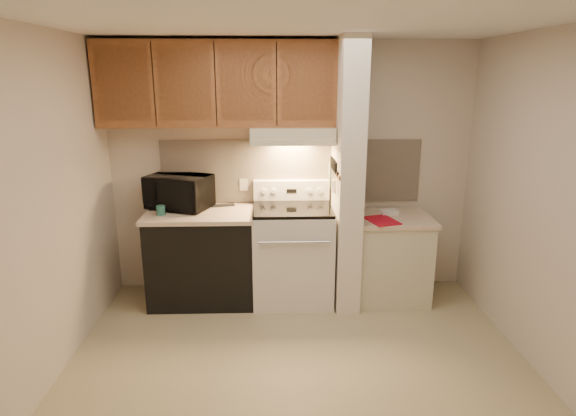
{
  "coord_description": "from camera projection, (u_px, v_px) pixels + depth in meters",
  "views": [
    {
      "loc": [
        -0.19,
        -3.26,
        2.17
      ],
      "look_at": [
        -0.06,
        0.75,
        1.05
      ],
      "focal_mm": 30.0,
      "sensor_mm": 36.0,
      "label": 1
    }
  ],
  "objects": [
    {
      "name": "cooktop",
      "position": [
        293.0,
        209.0,
        4.59
      ],
      "size": [
        0.74,
        0.64,
        0.03
      ],
      "primitive_type": "cube",
      "color": "black",
      "rests_on": "range_body"
    },
    {
      "name": "spoon_rest",
      "position": [
        223.0,
        205.0,
        4.78
      ],
      "size": [
        0.24,
        0.12,
        0.02
      ],
      "primitive_type": "cube",
      "rotation": [
        0.0,
        0.0,
        0.23
      ],
      "color": "black",
      "rests_on": "left_countertop"
    },
    {
      "name": "cab_door_a",
      "position": [
        123.0,
        85.0,
        4.25
      ],
      "size": [
        0.46,
        0.01,
        0.63
      ],
      "primitive_type": "cube",
      "color": "brown",
      "rests_on": "upper_cabinets"
    },
    {
      "name": "wall_right",
      "position": [
        549.0,
        207.0,
        3.45
      ],
      "size": [
        0.02,
        3.0,
        2.5
      ],
      "primitive_type": "cube",
      "color": "beige",
      "rests_on": "floor"
    },
    {
      "name": "wall_left",
      "position": [
        41.0,
        212.0,
        3.34
      ],
      "size": [
        0.02,
        3.0,
        2.5
      ],
      "primitive_type": "cube",
      "color": "beige",
      "rests_on": "floor"
    },
    {
      "name": "range_hood",
      "position": [
        292.0,
        135.0,
        4.53
      ],
      "size": [
        0.78,
        0.44,
        0.15
      ],
      "primitive_type": "cube",
      "color": "beige",
      "rests_on": "upper_cabinets"
    },
    {
      "name": "range_knob_right_inner",
      "position": [
        310.0,
        191.0,
        4.8
      ],
      "size": [
        0.05,
        0.02,
        0.05
      ],
      "primitive_type": "cylinder",
      "rotation": [
        1.57,
        0.0,
        0.0
      ],
      "color": "silver",
      "rests_on": "range_backguard"
    },
    {
      "name": "ceiling",
      "position": [
        301.0,
        21.0,
        3.06
      ],
      "size": [
        3.6,
        3.6,
        0.0
      ],
      "primitive_type": "plane",
      "rotation": [
        3.14,
        0.0,
        0.0
      ],
      "color": "white",
      "rests_on": "wall_back"
    },
    {
      "name": "cab_gap_a",
      "position": [
        154.0,
        85.0,
        4.25
      ],
      "size": [
        0.01,
        0.01,
        0.73
      ],
      "primitive_type": "cube",
      "color": "black",
      "rests_on": "upper_cabinets"
    },
    {
      "name": "knife_handle_e",
      "position": [
        331.0,
        161.0,
        4.6
      ],
      "size": [
        0.02,
        0.02,
        0.1
      ],
      "primitive_type": "cylinder",
      "color": "black",
      "rests_on": "knife_strip"
    },
    {
      "name": "knife_blade_e",
      "position": [
        331.0,
        178.0,
        4.62
      ],
      "size": [
        0.01,
        0.04,
        0.18
      ],
      "primitive_type": "cube",
      "color": "silver",
      "rests_on": "knife_strip"
    },
    {
      "name": "cab_door_c",
      "position": [
        246.0,
        85.0,
        4.28
      ],
      "size": [
        0.46,
        0.01,
        0.63
      ],
      "primitive_type": "cube",
      "color": "brown",
      "rests_on": "upper_cabinets"
    },
    {
      "name": "cab_gap_c",
      "position": [
        277.0,
        85.0,
        4.29
      ],
      "size": [
        0.01,
        0.01,
        0.73
      ],
      "primitive_type": "cube",
      "color": "black",
      "rests_on": "upper_cabinets"
    },
    {
      "name": "range_display",
      "position": [
        292.0,
        191.0,
        4.8
      ],
      "size": [
        0.1,
        0.01,
        0.04
      ],
      "primitive_type": "cube",
      "color": "black",
      "rests_on": "range_backguard"
    },
    {
      "name": "teal_jar",
      "position": [
        161.0,
        210.0,
        4.46
      ],
      "size": [
        0.08,
        0.08,
        0.09
      ],
      "primitive_type": "cylinder",
      "rotation": [
        0.0,
        0.0,
        -0.04
      ],
      "color": "#28685C",
      "rests_on": "left_countertop"
    },
    {
      "name": "range_knob_right_outer",
      "position": [
        320.0,
        191.0,
        4.8
      ],
      "size": [
        0.05,
        0.02,
        0.05
      ],
      "primitive_type": "cylinder",
      "rotation": [
        1.57,
        0.0,
        0.0
      ],
      "color": "silver",
      "rests_on": "range_backguard"
    },
    {
      "name": "hood_lip",
      "position": [
        293.0,
        142.0,
        4.34
      ],
      "size": [
        0.78,
        0.04,
        0.06
      ],
      "primitive_type": "cube",
      "color": "beige",
      "rests_on": "range_hood"
    },
    {
      "name": "knife_blade_a",
      "position": [
        336.0,
        184.0,
        4.31
      ],
      "size": [
        0.01,
        0.03,
        0.16
      ],
      "primitive_type": "cube",
      "color": "silver",
      "rests_on": "knife_strip"
    },
    {
      "name": "upper_cabinets",
      "position": [
        217.0,
        84.0,
        4.43
      ],
      "size": [
        2.18,
        0.33,
        0.77
      ],
      "primitive_type": "cube",
      "color": "brown",
      "rests_on": "wall_back"
    },
    {
      "name": "cab_door_b",
      "position": [
        185.0,
        85.0,
        4.26
      ],
      "size": [
        0.46,
        0.01,
        0.63
      ],
      "primitive_type": "cube",
      "color": "brown",
      "rests_on": "upper_cabinets"
    },
    {
      "name": "left_countertop",
      "position": [
        201.0,
        214.0,
        4.59
      ],
      "size": [
        1.04,
        0.67,
        0.04
      ],
      "primitive_type": "cube",
      "color": "beige",
      "rests_on": "dishwasher_front"
    },
    {
      "name": "knife_blade_c",
      "position": [
        333.0,
        183.0,
        4.48
      ],
      "size": [
        0.01,
        0.04,
        0.2
      ],
      "primitive_type": "cube",
      "color": "silver",
      "rests_on": "knife_strip"
    },
    {
      "name": "floor",
      "position": [
        299.0,
        364.0,
        3.73
      ],
      "size": [
        3.6,
        3.6,
        0.0
      ],
      "primitive_type": "plane",
      "color": "tan",
      "rests_on": "ground"
    },
    {
      "name": "dishwasher_front",
      "position": [
        203.0,
        258.0,
        4.71
      ],
      "size": [
        1.0,
        0.63,
        0.87
      ],
      "primitive_type": "cube",
      "color": "black",
      "rests_on": "floor"
    },
    {
      "name": "partition_pillar",
      "position": [
        347.0,
        176.0,
        4.52
      ],
      "size": [
        0.22,
        0.7,
        2.5
      ],
      "primitive_type": "cube",
      "color": "silver",
      "rests_on": "floor"
    },
    {
      "name": "cab_gap_b",
      "position": [
        215.0,
        85.0,
        4.27
      ],
      "size": [
        0.01,
        0.01,
        0.73
      ],
      "primitive_type": "cube",
      "color": "black",
      "rests_on": "upper_cabinets"
    },
    {
      "name": "wall_back",
      "position": [
        291.0,
        169.0,
        4.84
      ],
      "size": [
        3.6,
        2.5,
        0.02
      ],
      "primitive_type": "cube",
      "rotation": [
        1.57,
        0.0,
        0.0
      ],
      "color": "beige",
      "rests_on": "floor"
    },
    {
      "name": "oven_mitt",
      "position": [
        331.0,
        175.0,
        4.69
      ],
      "size": [
        0.03,
        0.1,
        0.23
      ],
      "primitive_type": "cube",
      "color": "gray",
      "rests_on": "partition_pillar"
    },
    {
      "name": "knife_handle_c",
      "position": [
        334.0,
        164.0,
        4.45
      ],
      "size": [
        0.02,
        0.02,
        0.1
      ],
      "primitive_type": "cylinder",
      "color": "black",
      "rests_on": "knife_strip"
    },
    {
      "name": "oven_window",
      "position": [
        294.0,
        264.0,
        4.4
      ],
      "size": [
        0.5,
        0.01,
        0.3
      ],
      "primitive_type": "cube",
      "color": "black",
      "rests_on": "range_body"
    },
    {
      "name": "outlet",
      "position": [
        244.0,
        185.0,
        4.84
      ],
      "size": [
        0.08,
        0.01,
        0.12
      ],
      "primitive_type": "cube",
      "color": "beige",
      "rests_on": "backsplash"
    },
    {
      "name": "range_knob_left_outer",
      "position": [
        264.0,
        191.0,
        4.78
      ],
      "size": [
        0.05,
        0.02,
        0.05
      ],
      "primitive_type": "cylinder",
      "rotation": [
        1.57,
        0.0,
        0.0
      ],
      "color": "silver",
      "rests_on": "range_backguard"
    },
    {
      "name": "knife_handle_b",
      "position": [
        335.0,
        166.0,
        4.36
      ],
      "size": [
        0.02,
        0.02,
        0.1
      ],
      "primitive_type": "cylinder",
      "color": "black",
      "rests_on": "knife_strip"
    },
    {
      "name": "backsplash",
      "position": [
        291.0,
        171.0,
        4.83
      ],
      "size": [
        2.6,
        0.02,
        0.63
      ],
      "primitive_type": "cube",
      "color": "beige",
      "rests_on": "wall_back"
    },
    {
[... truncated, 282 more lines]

